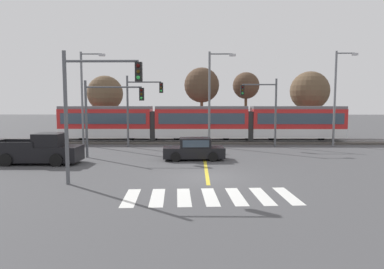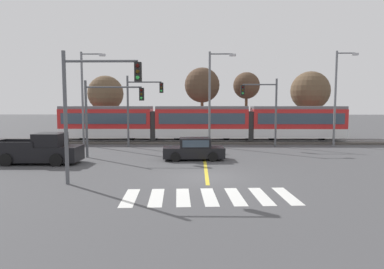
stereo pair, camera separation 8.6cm
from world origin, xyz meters
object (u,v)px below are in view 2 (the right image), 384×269
at_px(light_rail_tram, 202,122).
at_px(street_lamp_west, 85,93).
at_px(street_lamp_east, 337,93).
at_px(bare_tree_west, 202,85).
at_px(street_lamp_centre, 212,93).
at_px(traffic_light_far_left, 139,101).
at_px(traffic_light_mid_left, 107,106).
at_px(bare_tree_east, 246,86).
at_px(pickup_truck, 40,151).
at_px(sedan_crossing, 194,150).
at_px(traffic_light_far_right, 264,103).
at_px(bare_tree_far_west, 106,94).
at_px(traffic_light_near_left, 90,98).
at_px(bare_tree_far_east, 310,91).

bearing_deg(light_rail_tram, street_lamp_west, -165.88).
bearing_deg(street_lamp_east, bare_tree_west, 153.34).
distance_m(street_lamp_centre, street_lamp_east, 11.46).
distance_m(traffic_light_far_left, street_lamp_east, 17.94).
height_order(traffic_light_mid_left, bare_tree_east, bare_tree_east).
bearing_deg(pickup_truck, street_lamp_east, 23.05).
relative_size(sedan_crossing, traffic_light_far_right, 0.71).
height_order(traffic_light_mid_left, bare_tree_far_west, bare_tree_far_west).
distance_m(traffic_light_near_left, street_lamp_east, 23.53).
bearing_deg(light_rail_tram, sedan_crossing, -93.55).
bearing_deg(traffic_light_near_left, traffic_light_far_right, 52.73).
relative_size(traffic_light_far_left, street_lamp_centre, 0.75).
relative_size(street_lamp_east, bare_tree_west, 1.11).
relative_size(traffic_light_far_left, bare_tree_far_west, 0.91).
bearing_deg(street_lamp_west, sedan_crossing, -38.00).
height_order(light_rail_tram, traffic_light_far_left, traffic_light_far_left).
bearing_deg(bare_tree_far_east, bare_tree_far_west, -177.76).
xyz_separation_m(light_rail_tram, bare_tree_far_west, (-10.54, 3.60, 2.91)).
xyz_separation_m(traffic_light_near_left, bare_tree_far_west, (-5.05, 21.51, 0.79)).
distance_m(sedan_crossing, traffic_light_far_left, 9.05).
distance_m(traffic_light_near_left, traffic_light_far_right, 18.20).
bearing_deg(bare_tree_far_west, traffic_light_far_right, -23.63).
height_order(traffic_light_mid_left, bare_tree_west, bare_tree_west).
relative_size(street_lamp_centre, bare_tree_west, 1.08).
bearing_deg(traffic_light_near_left, street_lamp_centre, 66.32).
distance_m(traffic_light_near_left, traffic_light_far_left, 14.12).
bearing_deg(pickup_truck, street_lamp_west, 90.96).
relative_size(traffic_light_far_right, bare_tree_west, 0.78).
distance_m(traffic_light_far_left, bare_tree_west, 9.45).
bearing_deg(sedan_crossing, traffic_light_mid_left, 172.22).
bearing_deg(light_rail_tram, pickup_truck, -130.74).
relative_size(light_rail_tram, bare_tree_west, 3.60).
bearing_deg(traffic_light_mid_left, traffic_light_far_right, 27.06).
height_order(traffic_light_far_right, bare_tree_east, bare_tree_east).
bearing_deg(street_lamp_east, bare_tree_far_east, 91.34).
distance_m(sedan_crossing, bare_tree_far_east, 20.32).
xyz_separation_m(traffic_light_far_right, street_lamp_east, (6.79, 0.87, 0.91)).
xyz_separation_m(traffic_light_mid_left, bare_tree_far_east, (19.02, 14.25, 1.59)).
distance_m(street_lamp_west, street_lamp_centre, 11.68).
relative_size(pickup_truck, street_lamp_centre, 0.64).
relative_size(traffic_light_far_left, street_lamp_east, 0.73).
bearing_deg(traffic_light_far_right, bare_tree_far_east, 50.06).
relative_size(street_lamp_west, bare_tree_east, 1.15).
bearing_deg(traffic_light_far_left, pickup_truck, -120.62).
xyz_separation_m(street_lamp_east, bare_tree_east, (-7.19, 7.64, 0.98)).
bearing_deg(traffic_light_near_left, bare_tree_east, 65.20).
distance_m(traffic_light_far_right, bare_tree_far_east, 10.41).
relative_size(sedan_crossing, traffic_light_far_left, 0.68).
bearing_deg(sedan_crossing, light_rail_tram, 86.45).
height_order(sedan_crossing, bare_tree_far_west, bare_tree_far_west).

